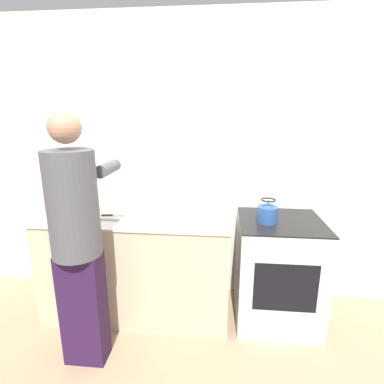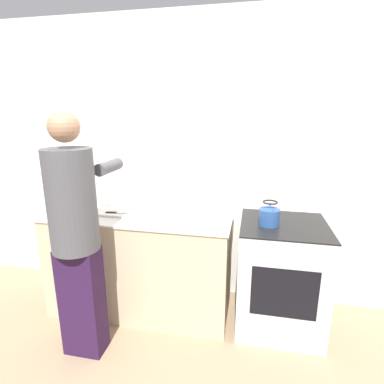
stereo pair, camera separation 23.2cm
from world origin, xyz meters
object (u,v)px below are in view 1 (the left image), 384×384
oven (277,270)px  bowl_prep (156,219)px  cutting_board (111,216)px  person (77,236)px  kettle (268,213)px  knife (116,215)px  canister_jar (72,203)px

oven → bowl_prep: (-1.00, -0.16, 0.49)m
oven → cutting_board: cutting_board is taller
person → kettle: bearing=22.7°
oven → knife: (-1.36, -0.08, 0.48)m
cutting_board → kettle: (1.29, 0.02, 0.07)m
oven → person: bearing=-157.4°
oven → bowl_prep: bowl_prep is taller
cutting_board → canister_jar: size_ratio=2.26×
kettle → bowl_prep: size_ratio=1.53×
cutting_board → bowl_prep: (0.41, -0.10, 0.02)m
knife → kettle: 1.24m
person → kettle: person is taller
cutting_board → bowl_prep: size_ratio=3.05×
cutting_board → canister_jar: 0.39m
knife → bowl_prep: bearing=-20.8°
cutting_board → kettle: 1.29m
oven → person: size_ratio=0.51×
kettle → bowl_prep: 0.89m
oven → cutting_board: 1.49m
cutting_board → bowl_prep: 0.42m
person → canister_jar: bearing=119.3°
kettle → bowl_prep: bearing=-172.5°
kettle → cutting_board: bearing=-179.3°
oven → person: 1.64m
bowl_prep → knife: bearing=166.6°
oven → kettle: (-0.12, -0.05, 0.53)m
person → cutting_board: (0.03, 0.54, -0.05)m
cutting_board → bowl_prep: bowl_prep is taller
oven → canister_jar: (-1.78, 0.01, 0.54)m
person → cutting_board: person is taller
person → kettle: size_ratio=9.21×
cutting_board → kettle: size_ratio=2.00×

